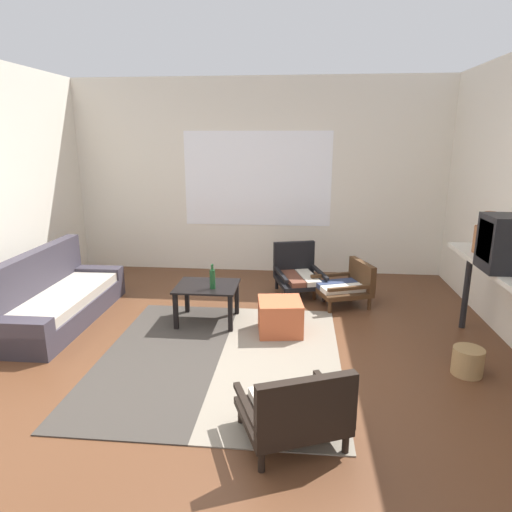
# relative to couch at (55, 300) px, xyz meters

# --- Properties ---
(ground_plane) EXTENTS (7.80, 7.80, 0.00)m
(ground_plane) POSITION_rel_couch_xyz_m (1.96, -0.91, -0.23)
(ground_plane) COLOR #56331E
(far_wall_with_window) EXTENTS (5.60, 0.13, 2.70)m
(far_wall_with_window) POSITION_rel_couch_xyz_m (1.96, 2.15, 1.12)
(far_wall_with_window) COLOR silver
(far_wall_with_window) RESTS_ON ground
(area_rug) EXTENTS (2.11, 2.38, 0.01)m
(area_rug) POSITION_rel_couch_xyz_m (1.89, -0.67, -0.22)
(area_rug) COLOR #38332D
(area_rug) RESTS_ON ground
(couch) EXTENTS (0.70, 1.84, 0.75)m
(couch) POSITION_rel_couch_xyz_m (0.00, 0.00, 0.00)
(couch) COLOR #38333D
(couch) RESTS_ON ground
(coffee_table) EXTENTS (0.64, 0.54, 0.41)m
(coffee_table) POSITION_rel_couch_xyz_m (1.61, 0.12, 0.10)
(coffee_table) COLOR black
(coffee_table) RESTS_ON ground
(armchair_by_window) EXTENTS (0.69, 0.77, 0.61)m
(armchair_by_window) POSITION_rel_couch_xyz_m (2.56, 1.15, 0.04)
(armchair_by_window) COLOR black
(armchair_by_window) RESTS_ON ground
(armchair_striped_foreground) EXTENTS (0.79, 0.76, 0.57)m
(armchair_striped_foreground) POSITION_rel_couch_xyz_m (2.56, -1.78, 0.02)
(armchair_striped_foreground) COLOR black
(armchair_striped_foreground) RESTS_ON ground
(armchair_corner) EXTENTS (0.72, 0.71, 0.50)m
(armchair_corner) POSITION_rel_couch_xyz_m (3.13, 0.81, 0.01)
(armchair_corner) COLOR #472D19
(armchair_corner) RESTS_ON ground
(ottoman_orange) EXTENTS (0.48, 0.48, 0.34)m
(ottoman_orange) POSITION_rel_couch_xyz_m (2.39, -0.09, -0.06)
(ottoman_orange) COLOR #BC5633
(ottoman_orange) RESTS_ON ground
(console_shelf) EXTENTS (0.42, 1.70, 0.89)m
(console_shelf) POSITION_rel_couch_xyz_m (4.26, -0.56, 0.56)
(console_shelf) COLOR beige
(console_shelf) RESTS_ON ground
(clay_vase) EXTENTS (0.24, 0.24, 0.37)m
(clay_vase) POSITION_rel_couch_xyz_m (4.26, -0.11, 0.80)
(clay_vase) COLOR #935B38
(clay_vase) RESTS_ON console_shelf
(glass_bottle) EXTENTS (0.06, 0.06, 0.26)m
(glass_bottle) POSITION_rel_couch_xyz_m (1.69, 0.03, 0.29)
(glass_bottle) COLOR #194723
(glass_bottle) RESTS_ON coffee_table
(wicker_basket) EXTENTS (0.25, 0.25, 0.23)m
(wicker_basket) POSITION_rel_couch_xyz_m (3.97, -0.75, -0.11)
(wicker_basket) COLOR #9E7A4C
(wicker_basket) RESTS_ON ground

